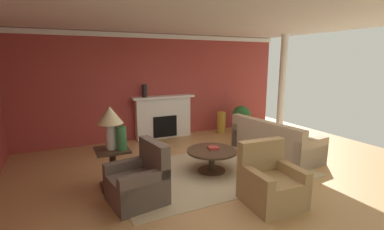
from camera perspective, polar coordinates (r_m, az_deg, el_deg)
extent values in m
plane|color=tan|center=(5.49, 3.85, -12.46)|extent=(9.65, 9.65, 0.00)
cube|color=#9E3833|center=(7.97, -7.43, 5.87)|extent=(8.02, 0.12, 2.93)
cube|color=white|center=(5.34, 2.61, 19.42)|extent=(8.02, 6.84, 0.06)
cube|color=white|center=(7.89, -7.51, 15.90)|extent=(8.02, 0.08, 0.12)
cube|color=tan|center=(5.70, 4.07, -11.46)|extent=(3.79, 2.37, 0.01)
cube|color=white|center=(7.96, -5.94, -0.59)|extent=(1.60, 0.25, 1.16)
cube|color=black|center=(7.99, -5.86, -2.22)|extent=(0.70, 0.26, 0.60)
cube|color=white|center=(7.83, -5.96, 3.73)|extent=(1.80, 0.35, 0.06)
cube|color=tan|center=(6.85, 16.81, -6.03)|extent=(1.10, 2.18, 0.45)
cube|color=tan|center=(6.49, 14.95, -3.00)|extent=(0.40, 2.11, 0.40)
cube|color=tan|center=(6.27, 23.35, -7.29)|extent=(0.92, 0.29, 0.62)
cube|color=tan|center=(7.46, 11.43, -3.67)|extent=(0.92, 0.29, 0.62)
cube|color=brown|center=(4.57, -11.42, -14.77)|extent=(0.91, 0.91, 0.44)
cube|color=brown|center=(4.50, -7.87, -8.47)|extent=(0.28, 0.81, 0.51)
cube|color=brown|center=(4.81, -13.04, -12.38)|extent=(0.81, 0.26, 0.60)
cube|color=brown|center=(4.26, -9.66, -15.52)|extent=(0.81, 0.26, 0.60)
cube|color=#9E7A4C|center=(4.60, 16.21, -14.82)|extent=(0.85, 0.85, 0.44)
cube|color=#9E7A4C|center=(4.65, 14.10, -8.06)|extent=(0.81, 0.21, 0.51)
cube|color=#9E7A4C|center=(4.38, 12.75, -14.83)|extent=(0.19, 0.81, 0.60)
cube|color=#9E7A4C|center=(4.76, 19.48, -13.03)|extent=(0.19, 0.81, 0.60)
cylinder|color=#3D2D1E|center=(5.55, 4.13, -7.42)|extent=(1.00, 1.00, 0.04)
cylinder|color=#3D2D1E|center=(5.63, 4.10, -9.59)|extent=(0.12, 0.12, 0.41)
cylinder|color=#3D2D1E|center=(5.70, 4.07, -11.38)|extent=(0.56, 0.56, 0.03)
cube|color=#3D2D1E|center=(5.00, -16.26, -6.96)|extent=(0.56, 0.56, 0.04)
cube|color=#3D2D1E|center=(5.12, -16.04, -10.69)|extent=(0.10, 0.10, 0.66)
cube|color=#3D2D1E|center=(5.24, -15.85, -13.83)|extent=(0.45, 0.45, 0.04)
cylinder|color=beige|center=(4.93, -16.41, -4.26)|extent=(0.18, 0.18, 0.45)
cone|color=#C6B284|center=(4.85, -16.66, 0.02)|extent=(0.44, 0.44, 0.30)
cylinder|color=black|center=(7.61, -9.83, 4.95)|extent=(0.13, 0.13, 0.35)
cylinder|color=#33703D|center=(4.85, -14.41, -4.69)|extent=(0.17, 0.17, 0.41)
cylinder|color=#B7892D|center=(8.50, 6.09, -1.57)|extent=(0.26, 0.26, 0.65)
cube|color=maroon|center=(5.60, 4.41, -6.80)|extent=(0.24, 0.23, 0.05)
cylinder|color=#A8754C|center=(8.72, 10.08, -2.54)|extent=(0.32, 0.32, 0.30)
sphere|color=#28602D|center=(8.63, 10.18, 0.05)|extent=(0.56, 0.56, 0.56)
cylinder|color=white|center=(8.54, 18.14, 5.76)|extent=(0.20, 0.20, 2.93)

